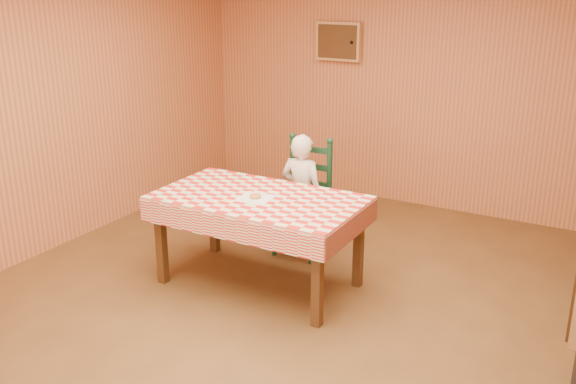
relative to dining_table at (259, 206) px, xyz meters
name	(u,v)px	position (x,y,z in m)	size (l,w,h in m)	color
ground	(275,320)	(0.41, -0.45, -0.69)	(6.00, 6.00, 0.00)	brown
cabin_walls	(310,65)	(0.41, 0.08, 1.14)	(5.10, 6.05, 2.65)	#C67847
dining_table	(259,206)	(0.00, 0.00, 0.00)	(1.66, 0.96, 0.77)	#4B2E14
ladder_chair	(305,199)	(0.00, 0.79, -0.18)	(0.44, 0.40, 1.08)	black
seated_child	(302,195)	(0.00, 0.73, -0.13)	(0.41, 0.27, 1.12)	white
napkin	(255,198)	(0.00, -0.05, 0.08)	(0.26, 0.26, 0.00)	white
donut	(255,196)	(0.00, -0.05, 0.10)	(0.09, 0.09, 0.03)	#C98A48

